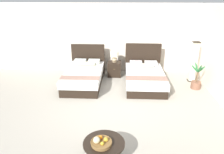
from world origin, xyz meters
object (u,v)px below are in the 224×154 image
(bed_near_window, at_px, (84,76))
(table_lamp, at_px, (114,55))
(bed_near_corner, at_px, (144,77))
(nightstand, at_px, (114,69))
(floor_lamp_corner, at_px, (194,62))
(coffee_table, at_px, (104,147))
(potted_palm, at_px, (196,82))
(fruit_bowl, at_px, (101,142))

(bed_near_window, bearing_deg, table_lamp, 37.44)
(bed_near_window, height_order, bed_near_corner, bed_near_corner)
(nightstand, xyz_separation_m, floor_lamp_corner, (2.75, -0.35, 0.44))
(nightstand, bearing_deg, coffee_table, -90.44)
(nightstand, relative_size, potted_palm, 0.60)
(nightstand, distance_m, potted_palm, 2.89)
(bed_near_window, relative_size, coffee_table, 2.77)
(bed_near_window, bearing_deg, nightstand, 36.72)
(coffee_table, bearing_deg, fruit_bowl, -131.15)
(nightstand, height_order, fruit_bowl, fruit_bowl)
(bed_near_corner, relative_size, potted_palm, 2.29)
(table_lamp, relative_size, fruit_bowl, 1.05)
(floor_lamp_corner, bearing_deg, table_lamp, 172.28)
(coffee_table, bearing_deg, table_lamp, 89.56)
(nightstand, xyz_separation_m, coffee_table, (-0.03, -4.34, 0.06))
(bed_near_corner, xyz_separation_m, nightstand, (-1.05, 0.74, -0.01))
(bed_near_window, bearing_deg, bed_near_corner, 0.16)
(table_lamp, bearing_deg, floor_lamp_corner, -7.72)
(table_lamp, bearing_deg, coffee_table, -90.44)
(fruit_bowl, relative_size, potted_palm, 0.43)
(bed_near_corner, xyz_separation_m, fruit_bowl, (-1.14, -3.65, 0.20))
(fruit_bowl, bearing_deg, bed_near_corner, 72.70)
(fruit_bowl, bearing_deg, table_lamp, 88.92)
(bed_near_window, bearing_deg, floor_lamp_corner, 6.02)
(bed_near_corner, bearing_deg, table_lamp, 144.05)
(nightstand, bearing_deg, bed_near_window, -143.28)
(potted_palm, bearing_deg, table_lamp, 159.70)
(nightstand, relative_size, coffee_table, 0.69)
(table_lamp, relative_size, coffee_table, 0.53)
(table_lamp, bearing_deg, nightstand, -90.00)
(bed_near_window, distance_m, bed_near_corner, 2.06)
(table_lamp, height_order, floor_lamp_corner, floor_lamp_corner)
(fruit_bowl, height_order, potted_palm, potted_palm)
(coffee_table, bearing_deg, floor_lamp_corner, 55.03)
(bed_near_corner, bearing_deg, potted_palm, -8.23)
(table_lamp, relative_size, potted_palm, 0.46)
(coffee_table, distance_m, floor_lamp_corner, 4.88)
(table_lamp, distance_m, potted_palm, 2.95)
(bed_near_corner, distance_m, floor_lamp_corner, 1.80)
(bed_near_window, xyz_separation_m, nightstand, (1.01, 0.75, -0.01))
(bed_near_corner, bearing_deg, coffee_table, -106.83)
(bed_near_corner, relative_size, table_lamp, 4.99)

